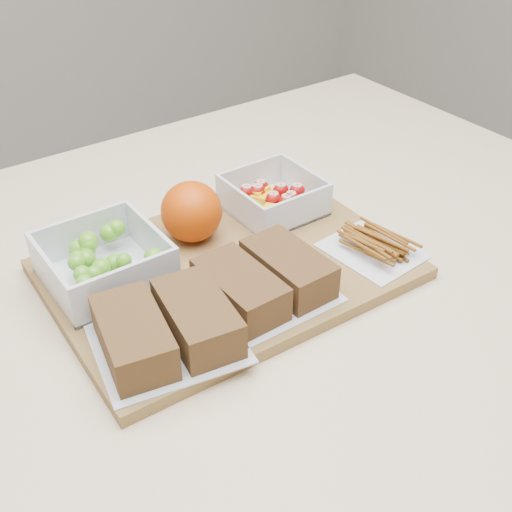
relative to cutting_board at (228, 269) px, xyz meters
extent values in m
cube|color=beige|center=(0.01, -0.01, -0.46)|extent=(1.20, 0.90, 0.90)
cube|color=olive|center=(0.00, 0.00, 0.00)|extent=(0.43, 0.31, 0.02)
cube|color=silver|center=(-0.13, 0.06, 0.01)|extent=(0.13, 0.13, 0.01)
cube|color=silver|center=(-0.13, 0.12, 0.04)|extent=(0.13, 0.01, 0.06)
cube|color=silver|center=(-0.13, -0.01, 0.04)|extent=(0.13, 0.01, 0.06)
cube|color=silver|center=(-0.07, 0.06, 0.04)|extent=(0.01, 0.12, 0.06)
cube|color=silver|center=(-0.20, 0.06, 0.04)|extent=(0.01, 0.12, 0.06)
sphere|color=#559E20|center=(-0.14, 0.05, 0.03)|extent=(0.02, 0.02, 0.02)
sphere|color=#559E20|center=(-0.17, 0.04, 0.04)|extent=(0.02, 0.02, 0.02)
sphere|color=#559E20|center=(-0.14, 0.09, 0.04)|extent=(0.02, 0.02, 0.02)
sphere|color=#559E20|center=(-0.12, 0.06, 0.03)|extent=(0.02, 0.02, 0.02)
sphere|color=#559E20|center=(-0.16, 0.07, 0.04)|extent=(0.02, 0.02, 0.02)
sphere|color=#559E20|center=(-0.14, 0.05, 0.03)|extent=(0.02, 0.02, 0.02)
sphere|color=#559E20|center=(-0.16, 0.07, 0.04)|extent=(0.02, 0.02, 0.02)
sphere|color=#559E20|center=(-0.09, 0.02, 0.04)|extent=(0.02, 0.02, 0.02)
sphere|color=#559E20|center=(-0.11, 0.10, 0.04)|extent=(0.02, 0.02, 0.02)
sphere|color=#559E20|center=(-0.14, 0.09, 0.04)|extent=(0.02, 0.02, 0.02)
sphere|color=#559E20|center=(-0.17, 0.03, 0.04)|extent=(0.02, 0.02, 0.02)
sphere|color=#559E20|center=(-0.10, 0.10, 0.04)|extent=(0.02, 0.02, 0.02)
sphere|color=#559E20|center=(-0.13, 0.02, 0.03)|extent=(0.02, 0.02, 0.02)
sphere|color=#559E20|center=(-0.14, 0.09, 0.04)|extent=(0.02, 0.02, 0.02)
sphere|color=#559E20|center=(-0.15, 0.07, 0.04)|extent=(0.02, 0.02, 0.02)
sphere|color=#559E20|center=(-0.13, 0.10, 0.04)|extent=(0.02, 0.02, 0.02)
sphere|color=#559E20|center=(-0.09, 0.01, 0.04)|extent=(0.02, 0.02, 0.02)
sphere|color=#559E20|center=(-0.09, 0.01, 0.03)|extent=(0.02, 0.02, 0.02)
sphere|color=#559E20|center=(-0.14, 0.09, 0.04)|extent=(0.02, 0.02, 0.02)
sphere|color=#559E20|center=(-0.15, 0.04, 0.03)|extent=(0.02, 0.02, 0.02)
sphere|color=#559E20|center=(-0.15, 0.10, 0.03)|extent=(0.02, 0.02, 0.02)
sphere|color=#559E20|center=(-0.12, 0.04, 0.04)|extent=(0.02, 0.02, 0.02)
cube|color=silver|center=(0.12, 0.07, 0.01)|extent=(0.11, 0.11, 0.00)
cube|color=silver|center=(0.12, 0.12, 0.03)|extent=(0.11, 0.00, 0.05)
cube|color=silver|center=(0.12, 0.01, 0.03)|extent=(0.11, 0.00, 0.05)
cube|color=silver|center=(0.18, 0.07, 0.03)|extent=(0.00, 0.11, 0.05)
cube|color=silver|center=(0.07, 0.07, 0.03)|extent=(0.00, 0.11, 0.05)
cube|color=#F9B50D|center=(0.13, 0.05, 0.02)|extent=(0.03, 0.04, 0.01)
cube|color=#F9B50D|center=(0.11, 0.09, 0.02)|extent=(0.04, 0.05, 0.01)
cube|color=#F9B50D|center=(0.13, 0.07, 0.02)|extent=(0.04, 0.04, 0.01)
cube|color=#F9B50D|center=(0.14, 0.08, 0.02)|extent=(0.04, 0.04, 0.01)
cube|color=#F9B50D|center=(0.11, 0.08, 0.03)|extent=(0.04, 0.04, 0.01)
cube|color=#F9B50D|center=(0.11, 0.09, 0.03)|extent=(0.03, 0.03, 0.01)
cube|color=#F9B50D|center=(0.10, 0.04, 0.03)|extent=(0.04, 0.04, 0.01)
cube|color=#F9B50D|center=(0.14, 0.05, 0.02)|extent=(0.03, 0.03, 0.01)
cube|color=#F9B50D|center=(0.11, 0.08, 0.02)|extent=(0.04, 0.04, 0.01)
ellipsoid|color=#A00B08|center=(0.13, 0.07, 0.04)|extent=(0.02, 0.02, 0.02)
ellipsoid|color=#A00B08|center=(0.13, 0.04, 0.04)|extent=(0.02, 0.02, 0.02)
ellipsoid|color=#A00B08|center=(0.09, 0.09, 0.04)|extent=(0.02, 0.02, 0.02)
ellipsoid|color=#A00B08|center=(0.15, 0.06, 0.04)|extent=(0.02, 0.02, 0.02)
ellipsoid|color=#A00B08|center=(0.11, 0.09, 0.04)|extent=(0.02, 0.02, 0.02)
ellipsoid|color=#A00B08|center=(0.12, 0.04, 0.04)|extent=(0.02, 0.02, 0.02)
ellipsoid|color=#A00B08|center=(0.11, 0.06, 0.04)|extent=(0.02, 0.02, 0.02)
ellipsoid|color=#A00B08|center=(0.12, 0.09, 0.04)|extent=(0.02, 0.02, 0.02)
sphere|color=#C44104|center=(0.00, 0.08, 0.05)|extent=(0.08, 0.08, 0.08)
cube|color=silver|center=(-0.13, -0.08, 0.01)|extent=(0.17, 0.16, 0.00)
cube|color=brown|center=(-0.16, -0.08, 0.03)|extent=(0.08, 0.12, 0.04)
cube|color=brown|center=(-0.10, -0.09, 0.03)|extent=(0.08, 0.12, 0.04)
cube|color=silver|center=(0.00, -0.07, 0.01)|extent=(0.15, 0.13, 0.00)
cube|color=brown|center=(-0.03, -0.07, 0.03)|extent=(0.06, 0.11, 0.04)
cube|color=brown|center=(0.04, -0.07, 0.03)|extent=(0.06, 0.11, 0.04)
cube|color=silver|center=(0.16, -0.08, 0.01)|extent=(0.10, 0.12, 0.00)
camera|label=1|loc=(-0.34, -0.54, 0.48)|focal=45.00mm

